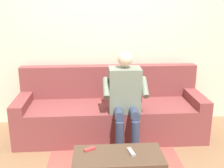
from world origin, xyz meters
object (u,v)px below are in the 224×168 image
Objects in this scene: person_solo_seated at (125,95)px; remote_gray at (131,152)px; couch at (110,112)px; remote_red at (90,149)px.

person_solo_seated reaches higher than remote_gray.
remote_gray is (-0.13, 1.14, 0.05)m from couch.
remote_red is (0.43, 0.70, -0.32)m from person_solo_seated.
remote_gray is (0.03, 0.78, -0.32)m from person_solo_seated.
remote_gray reaches higher than remote_red.
couch reaches higher than remote_red.
remote_red is 0.41m from remote_gray.
couch is 16.50× the size of remote_gray.
remote_red is (0.27, 1.06, 0.05)m from couch.
person_solo_seated reaches higher than remote_red.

